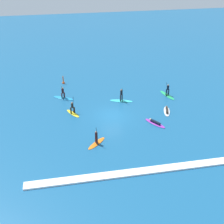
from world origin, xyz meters
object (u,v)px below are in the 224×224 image
surfer_on_teal_board (121,98)px  surfer_on_orange_board (96,141)px  surfer_on_green_board (167,93)px  surfer_on_white_board (167,111)px  surfer_on_blue_board (63,96)px  marker_buoy (63,82)px  surfer_on_purple_board (155,123)px  surfer_on_yellow_board (73,111)px

surfer_on_teal_board → surfer_on_orange_board: surfer_on_orange_board is taller
surfer_on_orange_board → surfer_on_green_board: bearing=175.6°
surfer_on_white_board → surfer_on_teal_board: (-5.26, 3.71, 0.35)m
surfer_on_green_board → surfer_on_blue_board: (-14.63, 1.68, -0.01)m
surfer_on_white_board → surfer_on_orange_board: bearing=133.8°
surfer_on_green_board → marker_buoy: bearing=-131.9°
surfer_on_white_board → surfer_on_green_board: bearing=-3.8°
marker_buoy → surfer_on_orange_board: bearing=-78.8°
marker_buoy → surfer_on_white_board: bearing=-39.7°
surfer_on_blue_board → surfer_on_green_board: bearing=23.0°
surfer_on_white_board → surfer_on_purple_board: 3.41m
surfer_on_green_board → surfer_on_orange_board: surfer_on_orange_board is taller
surfer_on_teal_board → surfer_on_blue_board: (-7.84, 2.16, -0.10)m
surfer_on_yellow_board → surfer_on_green_board: (13.54, 2.63, -0.06)m
surfer_on_blue_board → surfer_on_orange_board: surfer_on_orange_board is taller
surfer_on_yellow_board → surfer_on_white_board: surfer_on_yellow_board is taller
surfer_on_teal_board → marker_buoy: bearing=154.6°
surfer_on_orange_board → surfer_on_yellow_board: bearing=-115.4°
surfer_on_white_board → surfer_on_teal_board: 6.44m
surfer_on_blue_board → marker_buoy: 4.89m
surfer_on_white_board → surfer_on_orange_board: 11.06m
surfer_on_yellow_board → surfer_on_green_board: 13.80m
surfer_on_white_board → surfer_on_blue_board: surfer_on_blue_board is taller
surfer_on_purple_board → surfer_on_blue_board: bearing=16.1°
surfer_on_yellow_board → surfer_on_purple_board: bearing=-145.3°
surfer_on_blue_board → surfer_on_purple_board: bearing=-8.2°
surfer_on_purple_board → surfer_on_orange_board: (-7.45, -2.64, 0.27)m
surfer_on_green_board → surfer_on_orange_board: 14.66m
surfer_on_blue_board → surfer_on_orange_board: size_ratio=1.29×
surfer_on_white_board → marker_buoy: marker_buoy is taller
surfer_on_green_board → surfer_on_teal_board: surfer_on_green_board is taller
surfer_on_yellow_board → marker_buoy: 9.26m
surfer_on_teal_board → surfer_on_orange_board: bearing=-100.3°
surfer_on_teal_board → surfer_on_yellow_board: bearing=-145.2°
surfer_on_yellow_board → surfer_on_blue_board: (-1.09, 4.32, -0.07)m
surfer_on_orange_board → surfer_on_purple_board: bearing=155.8°
surfer_on_white_board → surfer_on_blue_board: (-13.10, 5.87, 0.25)m
surfer_on_teal_board → surfer_on_blue_board: 8.13m
marker_buoy → surfer_on_yellow_board: bearing=-84.1°
surfer_on_white_board → surfer_on_teal_board: surfer_on_teal_board is taller
surfer_on_purple_board → surfer_on_orange_board: bearing=73.4°
surfer_on_green_board → surfer_on_orange_board: (-11.35, -9.28, 0.02)m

